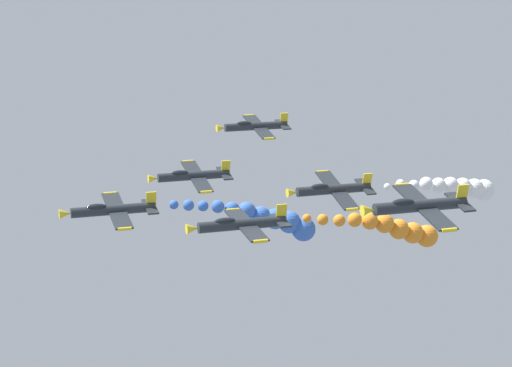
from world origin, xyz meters
name	(u,v)px	position (x,y,z in m)	size (l,w,h in m)	color
airplane_lead	(112,210)	(-0.68, 16.46, 126.53)	(9.47, 10.35, 2.89)	#23282D
smoke_trail_lead	(271,219)	(-1.62, -1.27, 124.24)	(3.35, 16.53, 5.59)	blue
airplane_left_inner	(241,224)	(-11.67, 5.43, 126.87)	(9.55, 10.35, 2.46)	#23282D
smoke_trail_left_inner	(396,229)	(-10.67, -12.28, 124.58)	(3.26, 16.34, 5.29)	orange
airplane_right_inner	(192,176)	(12.05, 4.37, 126.80)	(9.41, 10.35, 3.05)	#23282D
airplane_left_outer	(332,189)	(-0.61, -9.05, 126.90)	(9.30, 10.35, 3.28)	#23282D
smoke_trail_left_outer	(462,187)	(0.73, -26.86, 125.56)	(3.94, 16.21, 3.99)	white
airplane_right_outer	(419,206)	(-24.45, -7.31, 130.85)	(9.41, 10.35, 3.04)	#23282D
airplane_trailing	(255,126)	(24.46, -7.81, 130.46)	(9.43, 10.35, 2.99)	#23282D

